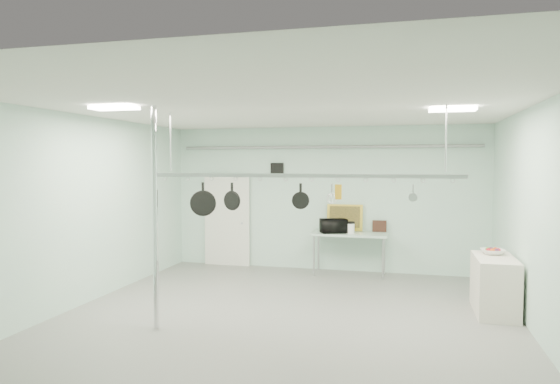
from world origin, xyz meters
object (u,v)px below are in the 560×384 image
(prep_table, at_px, (350,236))
(skillet_right, at_px, (301,195))
(pot_rack, at_px, (299,174))
(skillet_mid, at_px, (232,197))
(chrome_pole, at_px, (155,218))
(microwave, at_px, (333,226))
(fruit_bowl, at_px, (493,252))
(side_cabinet, at_px, (494,285))
(skillet_left, at_px, (203,199))
(coffee_canister, at_px, (350,228))

(prep_table, height_order, skillet_right, skillet_right)
(skillet_right, bearing_deg, pot_rack, 166.53)
(prep_table, relative_size, pot_rack, 0.33)
(skillet_mid, bearing_deg, chrome_pole, -118.19)
(chrome_pole, height_order, microwave, chrome_pole)
(fruit_bowl, bearing_deg, side_cabinet, -90.48)
(skillet_left, bearing_deg, fruit_bowl, -3.94)
(fruit_bowl, height_order, skillet_mid, skillet_mid)
(coffee_canister, distance_m, skillet_left, 3.85)
(prep_table, distance_m, skillet_right, 3.49)
(fruit_bowl, xyz_separation_m, skillet_mid, (-4.01, -1.35, 0.92))
(coffee_canister, height_order, skillet_right, skillet_right)
(skillet_mid, height_order, skillet_right, same)
(skillet_left, height_order, skillet_mid, same)
(fruit_bowl, bearing_deg, skillet_mid, -161.45)
(skillet_mid, bearing_deg, prep_table, 80.88)
(prep_table, xyz_separation_m, skillet_right, (-0.37, -3.30, 1.07))
(chrome_pole, relative_size, pot_rack, 0.67)
(coffee_canister, distance_m, skillet_mid, 3.64)
(prep_table, height_order, fruit_bowl, fruit_bowl)
(prep_table, xyz_separation_m, microwave, (-0.33, -0.10, 0.22))
(microwave, bearing_deg, skillet_right, 66.69)
(chrome_pole, distance_m, fruit_bowl, 5.39)
(prep_table, relative_size, side_cabinet, 1.33)
(microwave, distance_m, skillet_left, 3.67)
(microwave, height_order, skillet_right, skillet_right)
(skillet_mid, bearing_deg, microwave, 85.34)
(pot_rack, height_order, skillet_mid, pot_rack)
(chrome_pole, relative_size, side_cabinet, 2.67)
(pot_rack, xyz_separation_m, skillet_right, (0.03, 0.00, -0.33))
(chrome_pole, distance_m, side_cabinet, 5.37)
(coffee_canister, xyz_separation_m, fruit_bowl, (2.53, -1.86, -0.07))
(side_cabinet, relative_size, skillet_right, 3.30)
(microwave, relative_size, skillet_left, 1.02)
(skillet_right, bearing_deg, side_cabinet, 7.19)
(skillet_right, bearing_deg, microwave, 75.90)
(chrome_pole, height_order, side_cabinet, chrome_pole)
(chrome_pole, bearing_deg, coffee_canister, 60.49)
(prep_table, distance_m, skillet_mid, 3.75)
(coffee_canister, height_order, skillet_mid, skillet_mid)
(prep_table, xyz_separation_m, side_cabinet, (2.55, -2.20, -0.38))
(microwave, bearing_deg, skillet_left, 40.53)
(skillet_right, bearing_deg, chrome_pole, -168.49)
(fruit_bowl, bearing_deg, prep_table, 142.57)
(coffee_canister, bearing_deg, pot_rack, -97.56)
(pot_rack, height_order, coffee_canister, pot_rack)
(pot_rack, relative_size, microwave, 8.88)
(fruit_bowl, bearing_deg, coffee_canister, 143.61)
(microwave, bearing_deg, fruit_bowl, 124.59)
(fruit_bowl, distance_m, skillet_mid, 4.33)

